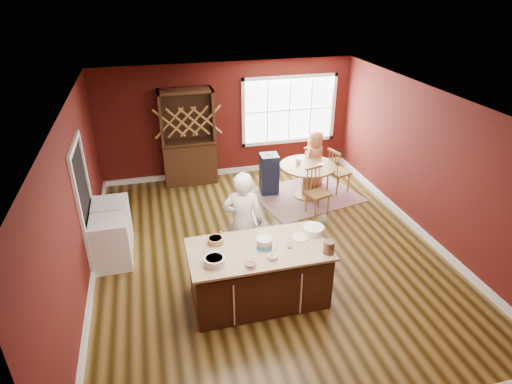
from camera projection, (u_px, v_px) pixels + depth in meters
The scene contains 27 objects.
room_shell at pixel (269, 184), 7.05m from camera, with size 7.00×7.00×7.00m.
window at pixel (289, 110), 10.30m from camera, with size 2.36×0.10×1.66m, color white, non-canonical shape.
doorway at pixel (86, 205), 7.05m from camera, with size 0.08×1.26×2.13m, color white, non-canonical shape.
kitchen_island at pixel (259, 275), 6.36m from camera, with size 2.04×1.07×0.92m.
dining_table at pixel (307, 174), 9.32m from camera, with size 1.22×1.22×0.75m.
baker at pixel (243, 223), 6.82m from camera, with size 0.65×0.43×1.78m, color silver.
layer_cake at pixel (264, 242), 6.15m from camera, with size 0.34×0.34×0.14m, color silver, non-canonical shape.
bowl_blue at pixel (214, 261), 5.78m from camera, with size 0.29×0.29×0.11m, color white.
bowl_yellow at pixel (216, 240), 6.24m from camera, with size 0.24×0.24×0.09m, color #AE8140.
bowl_pink at pixel (250, 265), 5.74m from camera, with size 0.15×0.15×0.06m, color white.
bowl_olive at pixel (272, 257), 5.91m from camera, with size 0.15×0.15×0.06m, color silver.
drinking_glass at pixel (290, 243), 6.11m from camera, with size 0.08×0.08×0.16m, color white.
dinner_plate at pixel (301, 237), 6.38m from camera, with size 0.26×0.26×0.02m, color beige.
white_tub at pixel (313, 230), 6.48m from camera, with size 0.32×0.32×0.11m, color white.
stoneware_crock at pixel (329, 247), 6.00m from camera, with size 0.16×0.16×0.19m, color brown.
rug at pixel (306, 196), 9.56m from camera, with size 2.16×1.67×0.01m, color brown.
chair_east at pixel (339, 170), 9.56m from camera, with size 0.43×0.41×1.03m, color brown, non-canonical shape.
chair_south at pixel (318, 192), 8.65m from camera, with size 0.42×0.40×1.00m, color brown, non-canonical shape.
chair_north at pixel (307, 162), 10.06m from camera, with size 0.40×0.38×0.94m, color brown, non-canonical shape.
seated_woman at pixel (315, 159), 9.78m from camera, with size 0.64×0.42×1.31m, color #BD6C49.
high_chair at pixel (269, 173), 9.50m from camera, with size 0.39×0.39×0.96m, color black, non-canonical shape.
toddler at pixel (270, 160), 9.33m from camera, with size 0.18×0.14×0.26m, color #8CA5BF, non-canonical shape.
table_plate at pixel (320, 165), 9.23m from camera, with size 0.18×0.18×0.01m, color beige.
table_cup at pixel (298, 161), 9.30m from camera, with size 0.12×0.12×0.09m, color white.
hutch at pixel (188, 138), 9.72m from camera, with size 1.21×0.50×2.21m, color black.
washer at pixel (112, 243), 7.12m from camera, with size 0.60×0.58×0.87m, color white.
dryer at pixel (113, 223), 7.67m from camera, with size 0.61×0.59×0.88m, color white.
Camera 1 is at (-1.79, -6.08, 4.45)m, focal length 30.00 mm.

